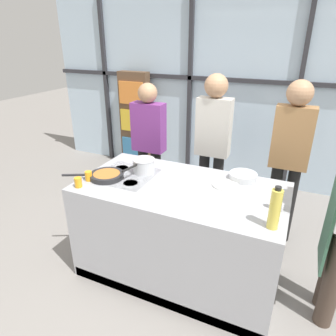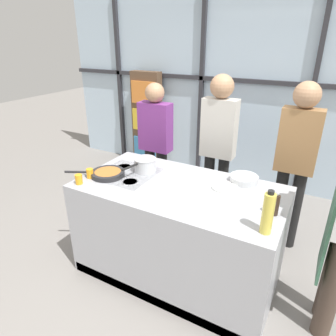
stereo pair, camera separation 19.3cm
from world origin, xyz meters
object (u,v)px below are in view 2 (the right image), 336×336
Objects in this scene: frying_pan at (107,173)px; mixing_bowl at (244,179)px; spectator_center_left at (218,142)px; pepper_grinder at (276,204)px; spectator_center_right at (296,156)px; oil_bottle at (268,213)px; spectator_far_left at (156,140)px; juice_glass_far at (90,173)px; saucepan at (145,165)px; juice_glass_near at (79,179)px; white_plate at (225,187)px.

frying_pan is 2.09× the size of mixing_bowl.
pepper_grinder is at bearing 128.65° from spectator_center_left.
spectator_center_left reaches higher than frying_pan.
spectator_center_right is 1.25m from oil_bottle.
oil_bottle is 1.65× the size of pepper_grinder.
mixing_bowl is at bearing 22.81° from frying_pan.
spectator_far_left is 1.18m from juice_glass_far.
saucepan is 4.46× the size of juice_glass_near.
white_plate is at bearing 15.91° from frying_pan.
juice_glass_far is (-1.58, 0.08, -0.10)m from oil_bottle.
saucepan reaches higher than mixing_bowl.
oil_bottle is 1.59m from juice_glass_far.
spectator_center_right is at bearing -180.00° from spectator_far_left.
spectator_far_left reaches higher than pepper_grinder.
frying_pan is (0.12, -1.07, 0.01)m from spectator_far_left.
white_plate is 1.26m from juice_glass_near.
spectator_far_left is 1.39m from white_plate.
frying_pan is at bearing 44.69° from juice_glass_far.
juice_glass_near is (-1.60, -1.32, -0.07)m from spectator_center_right.
juice_glass_far is at bearing 56.04° from spectator_center_left.
mixing_bowl is (1.26, -0.59, 0.02)m from spectator_far_left.
spectator_center_right is 20.16× the size of juice_glass_near.
spectator_center_left is 0.92m from saucepan.
spectator_center_left is 1.42m from juice_glass_far.
juice_glass_far is (-1.59, -0.17, -0.04)m from pepper_grinder.
juice_glass_far is at bearing 90.52° from spectator_far_left.
oil_bottle is (1.22, -0.43, 0.08)m from saucepan.
juice_glass_near is (-0.36, -0.50, -0.03)m from saucepan.
juice_glass_far is at bearing 90.00° from juice_glass_near.
oil_bottle is (1.60, -1.25, 0.14)m from spectator_far_left.
spectator_center_right is at bearing 39.53° from juice_glass_near.
mixing_bowl is 0.80× the size of oil_bottle.
spectator_far_left is 1.08m from frying_pan.
mixing_bowl is (0.89, 0.23, -0.04)m from saucepan.
mixing_bowl is at bearing 58.97° from white_plate.
pepper_grinder reaches higher than juice_glass_far.
oil_bottle is at bearing 122.31° from spectator_center_left.
spectator_center_right is at bearing 35.72° from frying_pan.
pepper_grinder is (-0.00, -1.00, -0.03)m from spectator_center_right.
mixing_bowl is 1.45m from juice_glass_near.
spectator_center_left reaches higher than juice_glass_far.
spectator_far_left is at bearing 0.00° from spectator_center_right.
juice_glass_far is at bearing -154.83° from mixing_bowl.
spectator_far_left is 0.81m from spectator_center_left.
saucepan is at bearing 33.61° from spectator_center_right.
pepper_grinder is at bearing 2.53° from frying_pan.
frying_pan is (-0.68, -1.07, -0.10)m from spectator_center_left.
juice_glass_near is at bearing -90.00° from juice_glass_far.
oil_bottle is at bearing 89.51° from spectator_center_right.
juice_glass_near reaches higher than white_plate.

